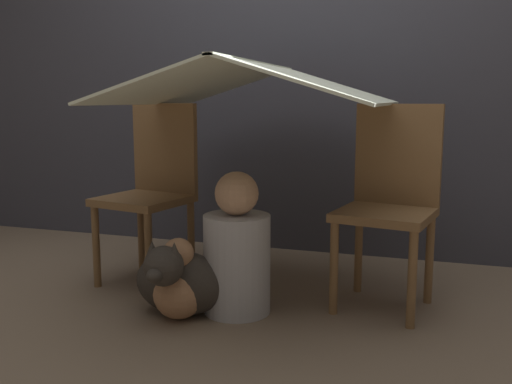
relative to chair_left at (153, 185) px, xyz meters
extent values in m
plane|color=#7A6651|center=(0.56, -0.25, -0.48)|extent=(8.80, 8.80, 0.00)
cube|color=#3D3D47|center=(0.56, 0.79, 0.77)|extent=(7.00, 0.05, 2.50)
cylinder|color=brown|center=(-0.21, -0.20, -0.28)|extent=(0.04, 0.04, 0.40)
cylinder|color=brown|center=(0.11, -0.26, -0.28)|extent=(0.04, 0.04, 0.40)
cylinder|color=brown|center=(-0.14, 0.12, -0.28)|extent=(0.04, 0.04, 0.40)
cylinder|color=brown|center=(0.18, 0.06, -0.28)|extent=(0.04, 0.04, 0.40)
cube|color=brown|center=(-0.01, -0.07, -0.06)|extent=(0.45, 0.45, 0.04)
cube|color=brown|center=(0.02, 0.10, 0.18)|extent=(0.38, 0.11, 0.45)
cylinder|color=brown|center=(0.95, -0.20, -0.28)|extent=(0.04, 0.04, 0.40)
cylinder|color=brown|center=(1.27, -0.26, -0.28)|extent=(0.04, 0.04, 0.40)
cylinder|color=brown|center=(1.01, 0.12, -0.28)|extent=(0.04, 0.04, 0.40)
cylinder|color=brown|center=(1.33, 0.06, -0.28)|extent=(0.04, 0.04, 0.40)
cube|color=brown|center=(1.14, -0.07, -0.06)|extent=(0.45, 0.45, 0.04)
cube|color=brown|center=(1.17, 0.10, 0.18)|extent=(0.38, 0.10, 0.45)
cube|color=silver|center=(0.27, -0.07, 0.49)|extent=(0.58, 1.11, 0.19)
cube|color=silver|center=(0.85, -0.07, 0.49)|extent=(0.58, 1.11, 0.19)
cube|color=silver|center=(0.56, -0.07, 0.58)|extent=(0.04, 1.11, 0.01)
cylinder|color=#B2B2B7|center=(0.55, -0.30, -0.27)|extent=(0.28, 0.28, 0.42)
sphere|color=tan|center=(0.55, -0.30, 0.03)|extent=(0.18, 0.18, 0.18)
ellipsoid|color=#332D28|center=(0.33, -0.41, -0.34)|extent=(0.40, 0.22, 0.28)
sphere|color=#332D28|center=(0.33, -0.56, -0.23)|extent=(0.16, 0.16, 0.16)
ellipsoid|color=#332D28|center=(0.33, -0.63, -0.24)|extent=(0.06, 0.08, 0.06)
cone|color=#332D28|center=(0.29, -0.56, -0.16)|extent=(0.06, 0.06, 0.07)
cone|color=#332D28|center=(0.38, -0.56, -0.16)|extent=(0.06, 0.06, 0.07)
sphere|color=tan|center=(0.35, -0.45, -0.37)|extent=(0.22, 0.22, 0.22)
sphere|color=tan|center=(0.35, -0.45, -0.20)|extent=(0.13, 0.13, 0.13)
camera|label=1|loc=(1.34, -2.51, 0.42)|focal=40.00mm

